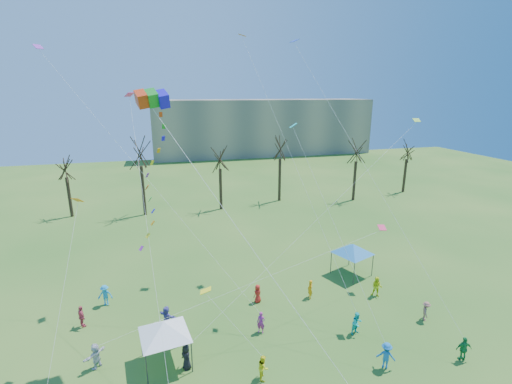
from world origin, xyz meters
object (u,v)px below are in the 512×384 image
object	(u,v)px
distant_building	(263,127)
canopy_tent_blue	(353,249)
big_box_kite	(158,184)
canopy_tent_white	(164,328)

from	to	relation	value
distant_building	canopy_tent_blue	xyz separation A→B (m)	(-11.14, -69.89, -4.82)
big_box_kite	canopy_tent_blue	world-z (taller)	big_box_kite
distant_building	big_box_kite	world-z (taller)	big_box_kite
canopy_tent_blue	big_box_kite	bearing A→B (deg)	-160.17
distant_building	big_box_kite	xyz separation A→B (m)	(-28.31, -76.08, 4.16)
big_box_kite	canopy_tent_blue	bearing A→B (deg)	19.83
canopy_tent_white	canopy_tent_blue	size ratio (longest dim) A/B	1.05
distant_building	canopy_tent_white	world-z (taller)	distant_building
distant_building	canopy_tent_blue	distance (m)	70.93
big_box_kite	canopy_tent_white	size ratio (longest dim) A/B	4.67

